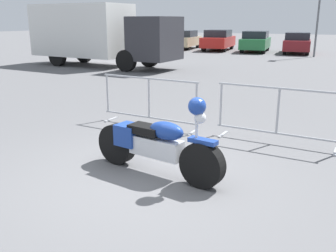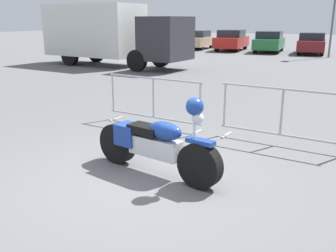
{
  "view_description": "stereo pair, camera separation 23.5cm",
  "coord_description": "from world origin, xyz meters",
  "px_view_note": "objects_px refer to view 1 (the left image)",
  "views": [
    {
      "loc": [
        2.48,
        -4.4,
        2.25
      ],
      "look_at": [
        0.05,
        0.64,
        0.65
      ],
      "focal_mm": 40.0,
      "sensor_mm": 36.0,
      "label": 1
    },
    {
      "loc": [
        2.69,
        -4.3,
        2.25
      ],
      "look_at": [
        0.05,
        0.64,
        0.65
      ],
      "focal_mm": 40.0,
      "sensor_mm": 36.0,
      "label": 2
    }
  ],
  "objects_px": {
    "parked_car_red": "(218,40)",
    "parked_car_maroon": "(297,43)",
    "crowd_barrier_near": "(149,101)",
    "box_truck": "(96,33)",
    "crowd_barrier_far": "(278,115)",
    "parked_car_tan": "(185,40)",
    "pedestrian": "(157,43)",
    "motorcycle": "(156,144)",
    "parked_car_black": "(152,39)",
    "parked_car_green": "(256,41)"
  },
  "relations": [
    {
      "from": "parked_car_green",
      "to": "pedestrian",
      "type": "relative_size",
      "value": 2.65
    },
    {
      "from": "motorcycle",
      "to": "parked_car_red",
      "type": "relative_size",
      "value": 0.48
    },
    {
      "from": "crowd_barrier_far",
      "to": "parked_car_red",
      "type": "relative_size",
      "value": 0.51
    },
    {
      "from": "crowd_barrier_near",
      "to": "parked_car_green",
      "type": "relative_size",
      "value": 0.52
    },
    {
      "from": "motorcycle",
      "to": "parked_car_red",
      "type": "xyz_separation_m",
      "value": [
        -6.7,
        23.05,
        0.29
      ]
    },
    {
      "from": "motorcycle",
      "to": "parked_car_tan",
      "type": "height_order",
      "value": "parked_car_tan"
    },
    {
      "from": "crowd_barrier_far",
      "to": "parked_car_maroon",
      "type": "relative_size",
      "value": 0.54
    },
    {
      "from": "box_truck",
      "to": "parked_car_black",
      "type": "relative_size",
      "value": 1.88
    },
    {
      "from": "parked_car_maroon",
      "to": "crowd_barrier_near",
      "type": "bearing_deg",
      "value": 172.82
    },
    {
      "from": "crowd_barrier_near",
      "to": "crowd_barrier_far",
      "type": "height_order",
      "value": "same"
    },
    {
      "from": "parked_car_red",
      "to": "parked_car_maroon",
      "type": "relative_size",
      "value": 1.07
    },
    {
      "from": "crowd_barrier_near",
      "to": "box_truck",
      "type": "xyz_separation_m",
      "value": [
        -7.61,
        8.57,
        1.08
      ]
    },
    {
      "from": "crowd_barrier_far",
      "to": "parked_car_green",
      "type": "relative_size",
      "value": 0.52
    },
    {
      "from": "motorcycle",
      "to": "parked_car_maroon",
      "type": "xyz_separation_m",
      "value": [
        -0.96,
        22.81,
        0.23
      ]
    },
    {
      "from": "crowd_barrier_far",
      "to": "parked_car_tan",
      "type": "height_order",
      "value": "parked_car_tan"
    },
    {
      "from": "crowd_barrier_near",
      "to": "crowd_barrier_far",
      "type": "bearing_deg",
      "value": 0.0
    },
    {
      "from": "parked_car_black",
      "to": "pedestrian",
      "type": "relative_size",
      "value": 2.47
    },
    {
      "from": "motorcycle",
      "to": "box_truck",
      "type": "relative_size",
      "value": 0.28
    },
    {
      "from": "crowd_barrier_far",
      "to": "parked_car_red",
      "type": "bearing_deg",
      "value": 111.17
    },
    {
      "from": "crowd_barrier_near",
      "to": "parked_car_red",
      "type": "relative_size",
      "value": 0.51
    },
    {
      "from": "pedestrian",
      "to": "parked_car_red",
      "type": "bearing_deg",
      "value": -94.69
    },
    {
      "from": "motorcycle",
      "to": "parked_car_red",
      "type": "bearing_deg",
      "value": 115.63
    },
    {
      "from": "parked_car_maroon",
      "to": "parked_car_green",
      "type": "bearing_deg",
      "value": 83.15
    },
    {
      "from": "crowd_barrier_far",
      "to": "parked_car_red",
      "type": "xyz_separation_m",
      "value": [
        -8.05,
        20.78,
        0.21
      ]
    },
    {
      "from": "motorcycle",
      "to": "box_truck",
      "type": "height_order",
      "value": "box_truck"
    },
    {
      "from": "box_truck",
      "to": "crowd_barrier_far",
      "type": "bearing_deg",
      "value": -35.72
    },
    {
      "from": "crowd_barrier_near",
      "to": "box_truck",
      "type": "height_order",
      "value": "box_truck"
    },
    {
      "from": "motorcycle",
      "to": "parked_car_black",
      "type": "height_order",
      "value": "parked_car_black"
    },
    {
      "from": "parked_car_black",
      "to": "pedestrian",
      "type": "height_order",
      "value": "pedestrian"
    },
    {
      "from": "parked_car_tan",
      "to": "pedestrian",
      "type": "bearing_deg",
      "value": -174.45
    },
    {
      "from": "crowd_barrier_near",
      "to": "parked_car_black",
      "type": "bearing_deg",
      "value": 117.94
    },
    {
      "from": "crowd_barrier_far",
      "to": "box_truck",
      "type": "bearing_deg",
      "value": 140.26
    },
    {
      "from": "box_truck",
      "to": "parked_car_tan",
      "type": "distance_m",
      "value": 12.5
    },
    {
      "from": "parked_car_black",
      "to": "pedestrian",
      "type": "xyz_separation_m",
      "value": [
        4.52,
        -7.9,
        0.23
      ]
    },
    {
      "from": "parked_car_red",
      "to": "motorcycle",
      "type": "bearing_deg",
      "value": -169.89
    },
    {
      "from": "motorcycle",
      "to": "crowd_barrier_near",
      "type": "height_order",
      "value": "motorcycle"
    },
    {
      "from": "crowd_barrier_near",
      "to": "parked_car_tan",
      "type": "bearing_deg",
      "value": 111.33
    },
    {
      "from": "pedestrian",
      "to": "box_truck",
      "type": "bearing_deg",
      "value": 80.7
    },
    {
      "from": "crowd_barrier_near",
      "to": "parked_car_red",
      "type": "distance_m",
      "value": 21.46
    },
    {
      "from": "crowd_barrier_near",
      "to": "parked_car_green",
      "type": "xyz_separation_m",
      "value": [
        -2.48,
        20.58,
        0.19
      ]
    },
    {
      "from": "box_truck",
      "to": "parked_car_red",
      "type": "xyz_separation_m",
      "value": [
        2.26,
        12.21,
        -0.87
      ]
    },
    {
      "from": "parked_car_black",
      "to": "pedestrian",
      "type": "distance_m",
      "value": 9.11
    },
    {
      "from": "parked_car_black",
      "to": "parked_car_red",
      "type": "relative_size",
      "value": 0.9
    },
    {
      "from": "box_truck",
      "to": "pedestrian",
      "type": "bearing_deg",
      "value": 80.59
    },
    {
      "from": "parked_car_black",
      "to": "parked_car_maroon",
      "type": "xyz_separation_m",
      "value": [
        11.47,
        -0.34,
        0.02
      ]
    },
    {
      "from": "parked_car_black",
      "to": "parked_car_green",
      "type": "xyz_separation_m",
      "value": [
        8.6,
        -0.3,
        0.05
      ]
    },
    {
      "from": "parked_car_maroon",
      "to": "pedestrian",
      "type": "height_order",
      "value": "pedestrian"
    },
    {
      "from": "motorcycle",
      "to": "crowd_barrier_near",
      "type": "relative_size",
      "value": 0.95
    },
    {
      "from": "crowd_barrier_near",
      "to": "box_truck",
      "type": "bearing_deg",
      "value": 131.58
    },
    {
      "from": "parked_car_black",
      "to": "box_truck",
      "type": "bearing_deg",
      "value": -170.35
    }
  ]
}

